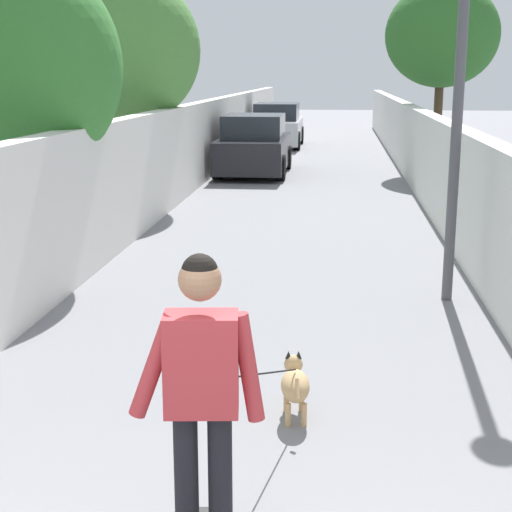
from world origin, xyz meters
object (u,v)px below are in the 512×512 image
object	(u,v)px
tree_left_far	(28,67)
person_skateboarder	(202,382)
car_far	(277,126)
tree_left_distant	(127,50)
lamp_post	(463,27)
car_near	(254,147)
dog	(295,384)
tree_right_mid	(442,35)

from	to	relation	value
tree_left_far	person_skateboarder	distance (m)	7.35
person_skateboarder	car_far	distance (m)	24.31
tree_left_distant	lamp_post	xyz separation A→B (m)	(-6.60, -5.53, 0.04)
person_skateboarder	car_near	bearing A→B (deg)	5.14
car_far	lamp_post	bearing A→B (deg)	-169.66
tree_left_distant	car_near	bearing A→B (deg)	-23.94
dog	tree_left_far	bearing A→B (deg)	40.05
tree_left_far	car_far	distance (m)	18.15
car_near	dog	bearing A→B (deg)	-172.72
tree_right_mid	lamp_post	distance (m)	12.68
tree_left_far	car_near	size ratio (longest dim) A/B	1.05
tree_right_mid	tree_left_far	distance (m)	13.36
tree_right_mid	lamp_post	world-z (taller)	tree_right_mid
tree_right_mid	tree_left_distant	bearing A→B (deg)	130.99
person_skateboarder	tree_right_mid	bearing A→B (deg)	-10.70
lamp_post	car_near	distance (m)	11.99
tree_right_mid	car_near	distance (m)	5.78
lamp_post	person_skateboarder	size ratio (longest dim) A/B	2.76
car_near	lamp_post	bearing A→B (deg)	-162.82
lamp_post	person_skateboarder	bearing A→B (deg)	159.11
tree_left_far	car_far	bearing A→B (deg)	-6.01
person_skateboarder	car_far	size ratio (longest dim) A/B	0.40
tree_right_mid	person_skateboarder	size ratio (longest dim) A/B	3.01
car_far	car_near	bearing A→B (deg)	180.00
tree_left_far	person_skateboarder	xyz separation A→B (m)	(-6.33, -3.37, -1.62)
tree_right_mid	person_skateboarder	bearing A→B (deg)	169.30
lamp_post	car_far	distance (m)	19.50
dog	car_near	size ratio (longest dim) A/B	0.56
tree_left_far	dog	size ratio (longest dim) A/B	1.87
tree_left_far	lamp_post	distance (m)	5.49
tree_right_mid	tree_left_distant	world-z (taller)	tree_right_mid
tree_left_far	tree_left_distant	distance (m)	5.51
tree_right_mid	dog	bearing A→B (deg)	169.42
dog	tree_left_distant	bearing A→B (deg)	21.48
tree_left_far	dog	distance (m)	6.31
person_skateboarder	dog	size ratio (longest dim) A/B	0.75
tree_left_distant	person_skateboarder	xyz separation A→B (m)	(-11.83, -3.54, -1.99)
tree_right_mid	tree_left_far	world-z (taller)	tree_right_mid
car_far	dog	bearing A→B (deg)	-175.24
dog	car_far	bearing A→B (deg)	4.76
lamp_post	tree_right_mid	bearing A→B (deg)	-6.22
tree_right_mid	car_far	distance (m)	8.55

